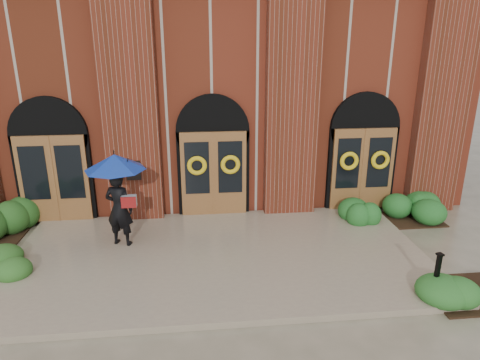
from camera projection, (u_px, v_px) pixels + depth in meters
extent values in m
plane|color=gray|center=(220.00, 262.00, 10.36)|extent=(90.00, 90.00, 0.00)
cube|color=gray|center=(220.00, 257.00, 10.47)|extent=(10.00, 5.30, 0.15)
cube|color=maroon|center=(205.00, 80.00, 17.64)|extent=(16.00, 12.00, 7.00)
cube|color=black|center=(134.00, 171.00, 11.93)|extent=(0.40, 0.05, 0.55)
cube|color=maroon|center=(129.00, 103.00, 11.59)|extent=(1.50, 0.45, 7.00)
cube|color=maroon|center=(292.00, 100.00, 12.05)|extent=(1.50, 0.45, 7.00)
cube|color=maroon|center=(443.00, 98.00, 12.50)|extent=(1.50, 0.45, 7.00)
cube|color=#935C30|center=(54.00, 179.00, 12.01)|extent=(1.90, 0.10, 2.50)
cylinder|color=black|center=(49.00, 134.00, 11.75)|extent=(2.10, 0.22, 2.10)
cube|color=#935C30|center=(214.00, 174.00, 12.47)|extent=(1.90, 0.10, 2.50)
cylinder|color=black|center=(213.00, 131.00, 12.20)|extent=(2.10, 0.22, 2.10)
cube|color=#935C30|center=(362.00, 169.00, 12.93)|extent=(1.90, 0.10, 2.50)
cylinder|color=black|center=(364.00, 127.00, 12.66)|extent=(2.10, 0.22, 2.10)
torus|color=yellow|center=(197.00, 166.00, 12.21)|extent=(0.57, 0.13, 0.57)
torus|color=yellow|center=(230.00, 165.00, 12.31)|extent=(0.57, 0.13, 0.57)
torus|color=yellow|center=(349.00, 161.00, 12.67)|extent=(0.57, 0.13, 0.57)
torus|color=yellow|center=(380.00, 160.00, 12.77)|extent=(0.57, 0.13, 0.57)
imported|color=black|center=(119.00, 209.00, 10.68)|extent=(0.81, 0.66, 1.93)
cone|color=#133399|center=(115.00, 162.00, 10.29)|extent=(1.89, 1.89, 0.39)
cylinder|color=black|center=(118.00, 183.00, 10.41)|extent=(0.02, 0.02, 0.64)
cube|color=#B5B8BB|center=(129.00, 201.00, 10.48)|extent=(0.40, 0.28, 0.28)
cube|color=maroon|center=(129.00, 202.00, 10.38)|extent=(0.35, 0.14, 0.28)
cube|color=black|center=(437.00, 275.00, 8.71)|extent=(0.10, 0.10, 0.88)
cube|color=black|center=(440.00, 254.00, 8.56)|extent=(0.15, 0.15, 0.04)
ellipsoid|color=#1F5A20|center=(392.00, 210.00, 12.59)|extent=(2.68, 1.07, 0.69)
ellipsoid|color=#255C21|center=(468.00, 284.00, 8.97)|extent=(1.53, 1.31, 0.54)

